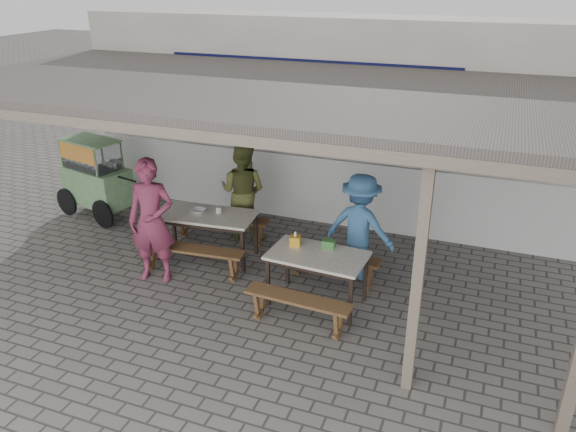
{
  "coord_description": "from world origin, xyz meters",
  "views": [
    {
      "loc": [
        2.88,
        -5.94,
        4.19
      ],
      "look_at": [
        0.27,
        0.9,
        0.97
      ],
      "focal_mm": 35.0,
      "sensor_mm": 36.0,
      "label": 1
    }
  ],
  "objects_px": {
    "condiment_bowl": "(198,211)",
    "patron_right_table": "(360,227)",
    "bench_left_wall": "(221,222)",
    "bench_left_street": "(191,254)",
    "table_right": "(317,259)",
    "patron_wall_side": "(243,191)",
    "bench_right_wall": "(333,261)",
    "condiment_jar": "(219,210)",
    "tissue_box": "(295,241)",
    "bench_right_street": "(298,305)",
    "table_left": "(205,218)",
    "patron_street_side": "(152,221)",
    "vendor_cart": "(95,175)",
    "donation_box": "(329,244)"
  },
  "relations": [
    {
      "from": "donation_box",
      "to": "condiment_bowl",
      "type": "relative_size",
      "value": 0.78
    },
    {
      "from": "bench_right_wall",
      "to": "patron_right_table",
      "type": "relative_size",
      "value": 0.88
    },
    {
      "from": "bench_left_wall",
      "to": "bench_right_wall",
      "type": "bearing_deg",
      "value": -21.23
    },
    {
      "from": "table_right",
      "to": "table_left",
      "type": "bearing_deg",
      "value": 165.38
    },
    {
      "from": "condiment_jar",
      "to": "table_right",
      "type": "bearing_deg",
      "value": -22.35
    },
    {
      "from": "bench_left_wall",
      "to": "patron_right_table",
      "type": "relative_size",
      "value": 1.05
    },
    {
      "from": "vendor_cart",
      "to": "tissue_box",
      "type": "relative_size",
      "value": 13.47
    },
    {
      "from": "table_right",
      "to": "patron_wall_side",
      "type": "distance_m",
      "value": 2.39
    },
    {
      "from": "condiment_bowl",
      "to": "patron_right_table",
      "type": "bearing_deg",
      "value": 6.32
    },
    {
      "from": "condiment_jar",
      "to": "tissue_box",
      "type": "bearing_deg",
      "value": -22.76
    },
    {
      "from": "patron_wall_side",
      "to": "condiment_jar",
      "type": "relative_size",
      "value": 16.77
    },
    {
      "from": "bench_left_street",
      "to": "condiment_bowl",
      "type": "bearing_deg",
      "value": 100.6
    },
    {
      "from": "bench_left_street",
      "to": "vendor_cart",
      "type": "relative_size",
      "value": 0.9
    },
    {
      "from": "patron_street_side",
      "to": "donation_box",
      "type": "xyz_separation_m",
      "value": [
        2.5,
        0.41,
        -0.11
      ]
    },
    {
      "from": "bench_right_street",
      "to": "patron_street_side",
      "type": "relative_size",
      "value": 0.76
    },
    {
      "from": "table_left",
      "to": "condiment_bowl",
      "type": "relative_size",
      "value": 7.34
    },
    {
      "from": "bench_left_street",
      "to": "patron_wall_side",
      "type": "distance_m",
      "value": 1.56
    },
    {
      "from": "bench_right_street",
      "to": "patron_street_side",
      "type": "bearing_deg",
      "value": 172.43
    },
    {
      "from": "bench_left_street",
      "to": "tissue_box",
      "type": "height_order",
      "value": "tissue_box"
    },
    {
      "from": "vendor_cart",
      "to": "condiment_jar",
      "type": "xyz_separation_m",
      "value": [
        2.86,
        -0.68,
        0.02
      ]
    },
    {
      "from": "bench_left_street",
      "to": "bench_right_street",
      "type": "distance_m",
      "value": 2.08
    },
    {
      "from": "patron_wall_side",
      "to": "patron_right_table",
      "type": "relative_size",
      "value": 1.04
    },
    {
      "from": "bench_right_street",
      "to": "bench_right_wall",
      "type": "xyz_separation_m",
      "value": [
        0.08,
        1.29,
        0.0
      ]
    },
    {
      "from": "condiment_jar",
      "to": "bench_right_street",
      "type": "bearing_deg",
      "value": -37.77
    },
    {
      "from": "bench_right_street",
      "to": "bench_left_street",
      "type": "bearing_deg",
      "value": 163.09
    },
    {
      "from": "bench_right_wall",
      "to": "condiment_jar",
      "type": "bearing_deg",
      "value": 179.81
    },
    {
      "from": "bench_right_street",
      "to": "patron_right_table",
      "type": "bearing_deg",
      "value": 80.17
    },
    {
      "from": "vendor_cart",
      "to": "tissue_box",
      "type": "distance_m",
      "value": 4.54
    },
    {
      "from": "patron_street_side",
      "to": "condiment_jar",
      "type": "distance_m",
      "value": 1.11
    },
    {
      "from": "bench_left_wall",
      "to": "tissue_box",
      "type": "bearing_deg",
      "value": -38.12
    },
    {
      "from": "table_left",
      "to": "patron_right_table",
      "type": "distance_m",
      "value": 2.4
    },
    {
      "from": "bench_left_street",
      "to": "patron_right_table",
      "type": "xyz_separation_m",
      "value": [
        2.32,
        0.87,
        0.45
      ]
    },
    {
      "from": "patron_street_side",
      "to": "tissue_box",
      "type": "xyz_separation_m",
      "value": [
        2.06,
        0.32,
        -0.1
      ]
    },
    {
      "from": "condiment_bowl",
      "to": "bench_right_wall",
      "type": "bearing_deg",
      "value": -0.57
    },
    {
      "from": "bench_right_street",
      "to": "table_left",
      "type": "bearing_deg",
      "value": 150.23
    },
    {
      "from": "patron_street_side",
      "to": "condiment_bowl",
      "type": "distance_m",
      "value": 0.9
    },
    {
      "from": "table_left",
      "to": "patron_street_side",
      "type": "height_order",
      "value": "patron_street_side"
    },
    {
      "from": "bench_right_street",
      "to": "tissue_box",
      "type": "bearing_deg",
      "value": 116.04
    },
    {
      "from": "table_left",
      "to": "bench_right_street",
      "type": "xyz_separation_m",
      "value": [
        2.0,
        -1.31,
        -0.34
      ]
    },
    {
      "from": "bench_left_street",
      "to": "patron_wall_side",
      "type": "height_order",
      "value": "patron_wall_side"
    },
    {
      "from": "bench_right_wall",
      "to": "bench_left_street",
      "type": "bearing_deg",
      "value": -160.9
    },
    {
      "from": "table_left",
      "to": "bench_right_wall",
      "type": "distance_m",
      "value": 2.11
    },
    {
      "from": "bench_left_street",
      "to": "table_right",
      "type": "xyz_separation_m",
      "value": [
        1.99,
        -0.07,
        0.33
      ]
    },
    {
      "from": "bench_left_wall",
      "to": "patron_wall_side",
      "type": "bearing_deg",
      "value": 41.0
    },
    {
      "from": "bench_left_street",
      "to": "patron_right_table",
      "type": "bearing_deg",
      "value": 15.12
    },
    {
      "from": "table_left",
      "to": "tissue_box",
      "type": "relative_size",
      "value": 11.66
    },
    {
      "from": "bench_left_street",
      "to": "patron_wall_side",
      "type": "relative_size",
      "value": 1.01
    },
    {
      "from": "table_left",
      "to": "bench_right_wall",
      "type": "bearing_deg",
      "value": -5.88
    },
    {
      "from": "donation_box",
      "to": "condiment_bowl",
      "type": "xyz_separation_m",
      "value": [
        -2.24,
        0.44,
        -0.03
      ]
    },
    {
      "from": "table_right",
      "to": "bench_right_wall",
      "type": "xyz_separation_m",
      "value": [
        0.04,
        0.65,
        -0.34
      ]
    }
  ]
}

